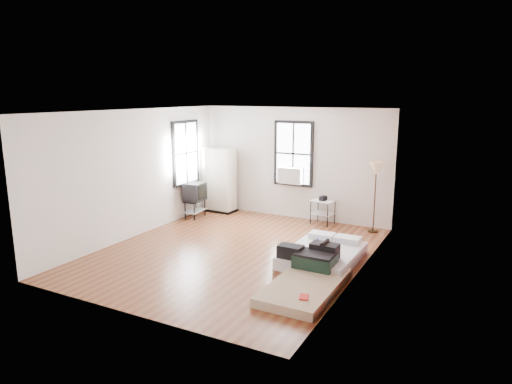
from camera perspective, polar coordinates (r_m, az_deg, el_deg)
The scene contains 8 objects.
ground at distance 9.29m, azimuth -2.68°, elevation -7.46°, with size 6.00×6.00×0.00m, color #582717.
room_shell at distance 9.06m, azimuth -0.36°, elevation 3.41°, with size 5.02×6.02×2.80m.
mattress_main at distance 8.80m, azimuth 8.24°, elevation -7.67°, with size 1.30×1.74×0.55m.
mattress_bare at distance 7.68m, azimuth 6.47°, elevation -10.86°, with size 1.01×1.90×0.41m.
wardrobe at distance 12.26m, azimuth -4.58°, elevation 1.48°, with size 0.88×0.53×1.70m.
side_table at distance 11.17m, azimuth 8.36°, elevation -1.64°, with size 0.60×0.51×0.70m.
floor_lamp at distance 10.59m, azimuth 14.79°, elevation 2.44°, with size 0.35×0.35×1.64m.
tv_stand at distance 11.73m, azimuth -7.65°, elevation -0.11°, with size 0.49×0.67×0.91m.
Camera 1 is at (4.42, -7.55, 3.12)m, focal length 32.00 mm.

